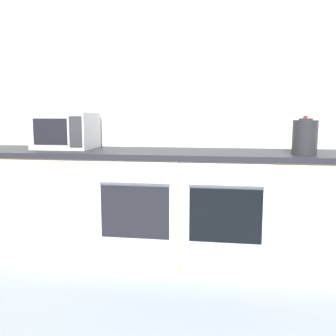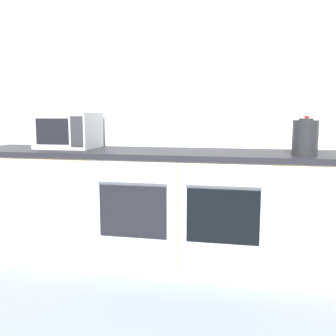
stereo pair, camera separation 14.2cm
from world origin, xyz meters
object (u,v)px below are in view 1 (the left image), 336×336
object	(u,v)px
oven_right	(225,224)
oven_left	(135,220)
bottle_blue	(302,139)
bottle_red	(304,138)
microwave	(66,131)
kettle	(305,137)

from	to	relation	value
oven_right	oven_left	bearing A→B (deg)	180.00
bottle_blue	bottle_red	world-z (taller)	bottle_red
oven_left	microwave	distance (m)	1.00
microwave	bottle_red	size ratio (longest dim) A/B	1.71
oven_right	microwave	bearing A→B (deg)	162.45
bottle_red	oven_right	bearing A→B (deg)	-148.20
oven_left	kettle	bearing A→B (deg)	10.12
oven_left	microwave	xyz separation A→B (m)	(-0.68, 0.41, 0.61)
oven_left	bottle_red	xyz separation A→B (m)	(1.18, 0.34, 0.56)
oven_right	microwave	xyz separation A→B (m)	(-1.30, 0.41, 0.61)
bottle_blue	oven_right	bearing A→B (deg)	-136.65
bottle_red	microwave	bearing A→B (deg)	177.92
kettle	bottle_red	bearing A→B (deg)	79.90
oven_left	oven_right	size ratio (longest dim) A/B	1.00
oven_right	kettle	world-z (taller)	kettle
oven_right	bottle_red	distance (m)	0.86
bottle_blue	kettle	size ratio (longest dim) A/B	0.91
microwave	bottle_blue	distance (m)	1.89
bottle_blue	bottle_red	bearing A→B (deg)	-96.99
oven_right	bottle_red	bearing A→B (deg)	31.80
oven_left	microwave	world-z (taller)	microwave
oven_right	kettle	distance (m)	0.81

